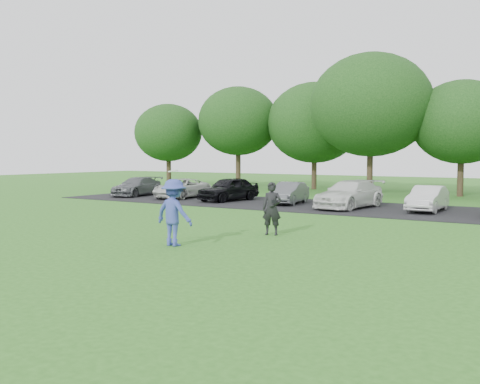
% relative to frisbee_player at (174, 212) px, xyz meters
% --- Properties ---
extents(ground, '(100.00, 100.00, 0.00)m').
position_rel_frisbee_player_xyz_m(ground, '(0.33, -0.69, -0.90)').
color(ground, '#2C651D').
rests_on(ground, ground).
extents(parking_lot, '(32.00, 6.50, 0.03)m').
position_rel_frisbee_player_xyz_m(parking_lot, '(0.33, 12.31, -0.89)').
color(parking_lot, black).
rests_on(parking_lot, ground).
extents(frisbee_player, '(1.19, 0.72, 2.05)m').
position_rel_frisbee_player_xyz_m(frisbee_player, '(0.00, 0.00, 0.00)').
color(frisbee_player, '#3A48A5').
rests_on(frisbee_player, ground).
extents(camera_bystander, '(0.68, 0.54, 1.62)m').
position_rel_frisbee_player_xyz_m(camera_bystander, '(1.29, 3.12, -0.09)').
color(camera_bystander, black).
rests_on(camera_bystander, ground).
extents(parked_cars, '(28.30, 4.62, 1.26)m').
position_rel_frisbee_player_xyz_m(parked_cars, '(0.40, 12.31, -0.29)').
color(parked_cars, '#575A5F').
rests_on(parked_cars, parking_lot).
extents(tree_row, '(42.39, 9.85, 8.64)m').
position_rel_frisbee_player_xyz_m(tree_row, '(1.84, 22.07, 4.01)').
color(tree_row, '#38281C').
rests_on(tree_row, ground).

